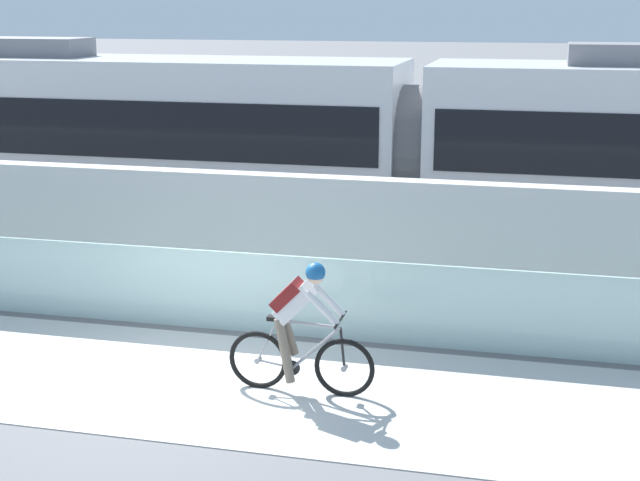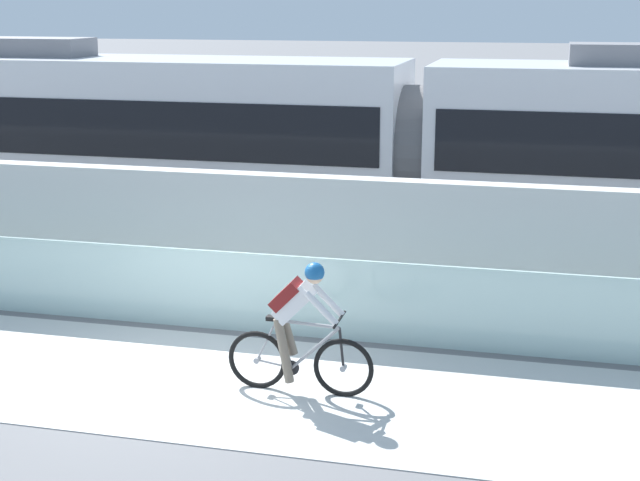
% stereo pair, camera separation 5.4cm
% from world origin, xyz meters
% --- Properties ---
extents(ground_plane, '(200.00, 200.00, 0.00)m').
position_xyz_m(ground_plane, '(0.00, 0.00, 0.00)').
color(ground_plane, slate).
extents(bike_path_deck, '(32.00, 3.20, 0.01)m').
position_xyz_m(bike_path_deck, '(0.00, 0.00, 0.01)').
color(bike_path_deck, beige).
rests_on(bike_path_deck, ground).
extents(glass_parapet, '(32.00, 0.05, 1.14)m').
position_xyz_m(glass_parapet, '(0.00, 1.85, 0.57)').
color(glass_parapet, silver).
rests_on(glass_parapet, ground).
extents(concrete_barrier_wall, '(32.00, 0.36, 1.92)m').
position_xyz_m(concrete_barrier_wall, '(0.00, 3.65, 0.96)').
color(concrete_barrier_wall, silver).
rests_on(concrete_barrier_wall, ground).
extents(tram_rail_near, '(32.00, 0.08, 0.01)m').
position_xyz_m(tram_rail_near, '(0.00, 6.13, 0.00)').
color(tram_rail_near, '#595654').
rests_on(tram_rail_near, ground).
extents(tram_rail_far, '(32.00, 0.08, 0.01)m').
position_xyz_m(tram_rail_far, '(0.00, 7.57, 0.00)').
color(tram_rail_far, '#595654').
rests_on(tram_rail_far, ground).
extents(tram, '(22.56, 2.54, 3.81)m').
position_xyz_m(tram, '(1.92, 6.85, 1.89)').
color(tram, silver).
rests_on(tram, ground).
extents(cyclist_on_bike, '(1.77, 0.58, 1.61)m').
position_xyz_m(cyclist_on_bike, '(1.55, -0.00, 0.80)').
color(cyclist_on_bike, black).
rests_on(cyclist_on_bike, ground).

